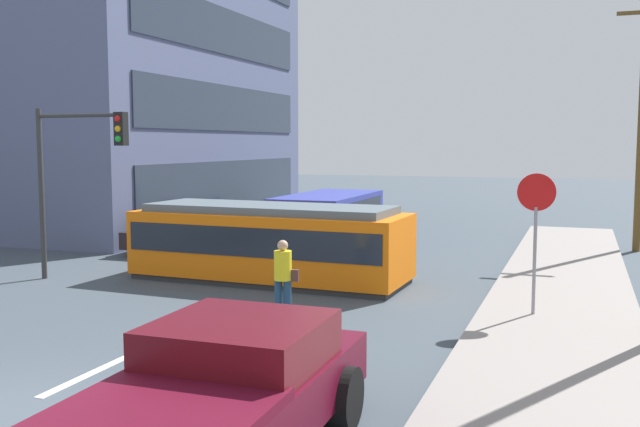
{
  "coord_description": "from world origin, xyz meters",
  "views": [
    {
      "loc": [
        7.15,
        -6.9,
        3.61
      ],
      "look_at": [
        1.12,
        9.3,
        1.9
      ],
      "focal_mm": 39.56,
      "sensor_mm": 36.0,
      "label": 1
    }
  ],
  "objects_px": {
    "parked_sedan_far": "(280,214)",
    "pedestrian_crossing": "(283,275)",
    "city_bus": "(329,215)",
    "pickup_truck_parked": "(221,397)",
    "stop_sign": "(536,214)",
    "parked_sedan_mid": "(178,231)",
    "streetcar_tram": "(270,241)",
    "traffic_light_mast": "(75,160)"
  },
  "relations": [
    {
      "from": "city_bus",
      "to": "parked_sedan_mid",
      "type": "height_order",
      "value": "city_bus"
    },
    {
      "from": "streetcar_tram",
      "to": "traffic_light_mast",
      "type": "xyz_separation_m",
      "value": [
        -4.66,
        -1.88,
        2.16
      ]
    },
    {
      "from": "pickup_truck_parked",
      "to": "stop_sign",
      "type": "distance_m",
      "value": 8.64
    },
    {
      "from": "city_bus",
      "to": "traffic_light_mast",
      "type": "bearing_deg",
      "value": -112.79
    },
    {
      "from": "city_bus",
      "to": "parked_sedan_mid",
      "type": "bearing_deg",
      "value": -144.45
    },
    {
      "from": "parked_sedan_far",
      "to": "stop_sign",
      "type": "height_order",
      "value": "stop_sign"
    },
    {
      "from": "parked_sedan_far",
      "to": "traffic_light_mast",
      "type": "xyz_separation_m",
      "value": [
        -0.23,
        -12.66,
        2.58
      ]
    },
    {
      "from": "streetcar_tram",
      "to": "pickup_truck_parked",
      "type": "xyz_separation_m",
      "value": [
        3.96,
        -10.04,
        -0.24
      ]
    },
    {
      "from": "pickup_truck_parked",
      "to": "streetcar_tram",
      "type": "bearing_deg",
      "value": 111.54
    },
    {
      "from": "city_bus",
      "to": "pickup_truck_parked",
      "type": "distance_m",
      "value": 17.81
    },
    {
      "from": "city_bus",
      "to": "stop_sign",
      "type": "height_order",
      "value": "stop_sign"
    },
    {
      "from": "streetcar_tram",
      "to": "parked_sedan_far",
      "type": "bearing_deg",
      "value": 112.28
    },
    {
      "from": "traffic_light_mast",
      "to": "stop_sign",
      "type": "bearing_deg",
      "value": -0.63
    },
    {
      "from": "parked_sedan_mid",
      "to": "parked_sedan_far",
      "type": "xyz_separation_m",
      "value": [
        0.84,
        6.83,
        0.0
      ]
    },
    {
      "from": "stop_sign",
      "to": "parked_sedan_mid",
      "type": "bearing_deg",
      "value": 153.73
    },
    {
      "from": "stop_sign",
      "to": "traffic_light_mast",
      "type": "height_order",
      "value": "traffic_light_mast"
    },
    {
      "from": "pedestrian_crossing",
      "to": "pickup_truck_parked",
      "type": "xyz_separation_m",
      "value": [
        1.93,
        -6.22,
        -0.15
      ]
    },
    {
      "from": "stop_sign",
      "to": "parked_sedan_far",
      "type": "bearing_deg",
      "value": 131.31
    },
    {
      "from": "parked_sedan_far",
      "to": "pedestrian_crossing",
      "type": "bearing_deg",
      "value": -66.15
    },
    {
      "from": "stop_sign",
      "to": "pickup_truck_parked",
      "type": "bearing_deg",
      "value": -109.56
    },
    {
      "from": "city_bus",
      "to": "stop_sign",
      "type": "xyz_separation_m",
      "value": [
        7.71,
        -9.09,
        1.16
      ]
    },
    {
      "from": "pedestrian_crossing",
      "to": "pickup_truck_parked",
      "type": "height_order",
      "value": "pedestrian_crossing"
    },
    {
      "from": "streetcar_tram",
      "to": "traffic_light_mast",
      "type": "height_order",
      "value": "traffic_light_mast"
    },
    {
      "from": "pickup_truck_parked",
      "to": "parked_sedan_far",
      "type": "relative_size",
      "value": 1.13
    },
    {
      "from": "parked_sedan_far",
      "to": "parked_sedan_mid",
      "type": "bearing_deg",
      "value": -97.05
    },
    {
      "from": "pickup_truck_parked",
      "to": "stop_sign",
      "type": "relative_size",
      "value": 1.75
    },
    {
      "from": "parked_sedan_mid",
      "to": "parked_sedan_far",
      "type": "relative_size",
      "value": 0.98
    },
    {
      "from": "parked_sedan_mid",
      "to": "pedestrian_crossing",
      "type": "bearing_deg",
      "value": -46.83
    },
    {
      "from": "streetcar_tram",
      "to": "stop_sign",
      "type": "relative_size",
      "value": 2.55
    },
    {
      "from": "streetcar_tram",
      "to": "pedestrian_crossing",
      "type": "relative_size",
      "value": 4.4
    },
    {
      "from": "city_bus",
      "to": "parked_sedan_mid",
      "type": "relative_size",
      "value": 1.34
    },
    {
      "from": "city_bus",
      "to": "traffic_light_mast",
      "type": "xyz_separation_m",
      "value": [
        -3.77,
        -8.97,
        2.17
      ]
    },
    {
      "from": "pedestrian_crossing",
      "to": "parked_sedan_mid",
      "type": "distance_m",
      "value": 10.68
    },
    {
      "from": "parked_sedan_far",
      "to": "stop_sign",
      "type": "bearing_deg",
      "value": -48.69
    },
    {
      "from": "pickup_truck_parked",
      "to": "traffic_light_mast",
      "type": "relative_size",
      "value": 1.11
    },
    {
      "from": "pedestrian_crossing",
      "to": "stop_sign",
      "type": "xyz_separation_m",
      "value": [
        4.78,
        1.82,
        1.25
      ]
    },
    {
      "from": "pickup_truck_parked",
      "to": "traffic_light_mast",
      "type": "distance_m",
      "value": 12.11
    },
    {
      "from": "pickup_truck_parked",
      "to": "traffic_light_mast",
      "type": "xyz_separation_m",
      "value": [
        -8.62,
        8.16,
        2.4
      ]
    },
    {
      "from": "pedestrian_crossing",
      "to": "parked_sedan_far",
      "type": "height_order",
      "value": "pedestrian_crossing"
    },
    {
      "from": "pedestrian_crossing",
      "to": "stop_sign",
      "type": "bearing_deg",
      "value": 20.83
    },
    {
      "from": "city_bus",
      "to": "pickup_truck_parked",
      "type": "xyz_separation_m",
      "value": [
        4.85,
        -17.13,
        -0.24
      ]
    },
    {
      "from": "parked_sedan_far",
      "to": "city_bus",
      "type": "bearing_deg",
      "value": -46.32
    }
  ]
}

